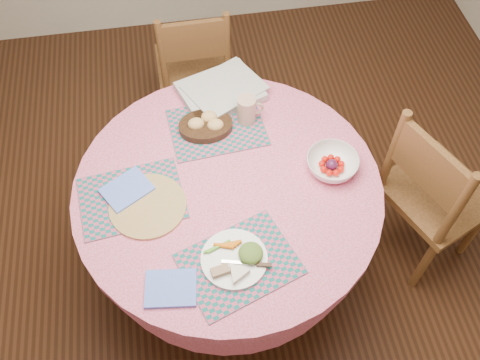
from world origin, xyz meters
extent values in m
plane|color=#331C0F|center=(0.00, 0.00, 0.00)|extent=(4.00, 4.00, 0.00)
cylinder|color=pink|center=(0.00, 0.00, 0.73)|extent=(1.24, 1.24, 0.04)
cone|color=pink|center=(0.00, 0.00, 0.56)|extent=(1.24, 1.24, 0.30)
cylinder|color=black|center=(0.00, 0.00, 0.22)|extent=(0.14, 0.14, 0.44)
cylinder|color=black|center=(0.00, 0.00, 0.03)|extent=(0.56, 0.56, 0.06)
cube|color=brown|center=(0.98, 0.00, 0.45)|extent=(0.56, 0.57, 0.04)
cylinder|color=brown|center=(1.20, -0.10, 0.23)|extent=(0.05, 0.05, 0.45)
cylinder|color=brown|center=(1.06, 0.23, 0.23)|extent=(0.05, 0.05, 0.45)
cylinder|color=brown|center=(0.89, -0.23, 0.23)|extent=(0.05, 0.05, 0.45)
cylinder|color=brown|center=(0.75, 0.10, 0.23)|extent=(0.05, 0.05, 0.45)
cylinder|color=brown|center=(0.87, -0.24, 0.70)|extent=(0.05, 0.05, 0.50)
cylinder|color=brown|center=(0.73, 0.09, 0.70)|extent=(0.05, 0.05, 0.50)
cube|color=brown|center=(0.80, -0.08, 0.80)|extent=(0.17, 0.34, 0.24)
cube|color=brown|center=(-0.03, 1.08, 0.41)|extent=(0.41, 0.39, 0.04)
cylinder|color=brown|center=(0.13, 1.23, 0.21)|extent=(0.04, 0.04, 0.41)
cylinder|color=brown|center=(-0.20, 1.23, 0.21)|extent=(0.04, 0.04, 0.41)
cylinder|color=brown|center=(0.13, 0.92, 0.21)|extent=(0.04, 0.04, 0.41)
cylinder|color=brown|center=(-0.20, 0.92, 0.21)|extent=(0.04, 0.04, 0.41)
cylinder|color=brown|center=(0.13, 0.90, 0.64)|extent=(0.04, 0.04, 0.46)
cylinder|color=brown|center=(-0.20, 0.90, 0.64)|extent=(0.04, 0.04, 0.46)
cube|color=brown|center=(-0.03, 0.90, 0.74)|extent=(0.33, 0.03, 0.22)
cube|color=#116260|center=(-0.01, -0.35, 0.75)|extent=(0.48, 0.42, 0.01)
cube|color=#116260|center=(-0.38, 0.00, 0.75)|extent=(0.43, 0.34, 0.01)
cube|color=#116260|center=(0.00, 0.31, 0.75)|extent=(0.42, 0.33, 0.01)
cylinder|color=olive|center=(-0.32, -0.04, 0.76)|extent=(0.30, 0.30, 0.01)
cube|color=#5D7BF0|center=(-0.26, -0.40, 0.76)|extent=(0.20, 0.16, 0.01)
cube|color=#5D7BF0|center=(-0.40, 0.04, 0.76)|extent=(0.23, 0.21, 0.01)
cylinder|color=white|center=(-0.03, -0.33, 0.76)|extent=(0.24, 0.24, 0.01)
ellipsoid|color=#2F4D1A|center=(0.03, -0.34, 0.79)|extent=(0.11, 0.11, 0.04)
cylinder|color=beige|center=(-0.04, -0.39, 0.78)|extent=(0.12, 0.12, 0.02)
cube|color=#956E56|center=(-0.09, -0.36, 0.78)|extent=(0.07, 0.05, 0.02)
cube|color=silver|center=(-0.01, -0.36, 0.77)|extent=(0.15, 0.05, 0.00)
cylinder|color=black|center=(-0.05, 0.31, 0.77)|extent=(0.23, 0.23, 0.03)
ellipsoid|color=tan|center=(-0.09, 0.31, 0.81)|extent=(0.07, 0.06, 0.05)
ellipsoid|color=tan|center=(-0.03, 0.34, 0.81)|extent=(0.07, 0.06, 0.05)
ellipsoid|color=tan|center=(-0.01, 0.29, 0.81)|extent=(0.07, 0.06, 0.05)
cylinder|color=tan|center=(0.13, 0.33, 0.82)|extent=(0.08, 0.08, 0.13)
torus|color=tan|center=(0.18, 0.33, 0.82)|extent=(0.07, 0.01, 0.07)
imported|color=white|center=(0.43, 0.01, 0.78)|extent=(0.23, 0.23, 0.07)
sphere|color=red|center=(0.47, 0.01, 0.77)|extent=(0.03, 0.03, 0.03)
sphere|color=red|center=(0.46, 0.04, 0.77)|extent=(0.03, 0.03, 0.03)
sphere|color=red|center=(0.44, 0.05, 0.77)|extent=(0.03, 0.03, 0.03)
sphere|color=red|center=(0.41, 0.05, 0.77)|extent=(0.03, 0.03, 0.03)
sphere|color=red|center=(0.39, 0.03, 0.77)|extent=(0.03, 0.03, 0.03)
sphere|color=red|center=(0.39, 0.00, 0.77)|extent=(0.03, 0.03, 0.03)
sphere|color=red|center=(0.41, -0.02, 0.77)|extent=(0.03, 0.03, 0.03)
sphere|color=red|center=(0.44, -0.02, 0.77)|extent=(0.03, 0.03, 0.03)
sphere|color=red|center=(0.46, -0.01, 0.77)|extent=(0.03, 0.03, 0.03)
sphere|color=#451335|center=(0.43, 0.01, 0.78)|extent=(0.05, 0.05, 0.05)
cube|color=silver|center=(0.04, 0.50, 0.77)|extent=(0.41, 0.37, 0.03)
cube|color=silver|center=(0.06, 0.50, 0.80)|extent=(0.40, 0.37, 0.01)
camera|label=1|loc=(-0.15, -1.19, 2.51)|focal=40.00mm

